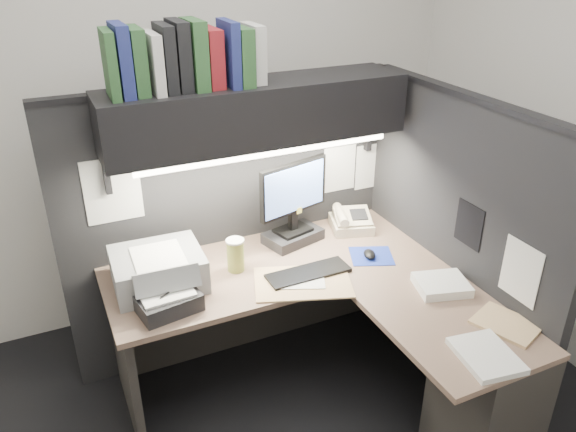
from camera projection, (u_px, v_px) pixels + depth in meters
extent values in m
cube|color=white|center=(192.00, 107.00, 3.42)|extent=(3.50, 0.04, 2.70)
cube|color=black|center=(233.00, 225.00, 3.21)|extent=(1.90, 0.06, 1.60)
cube|color=black|center=(451.00, 250.00, 2.96)|extent=(0.06, 1.50, 1.60)
cube|color=#7B5F4E|center=(270.00, 266.00, 2.98)|extent=(1.70, 0.68, 0.03)
cube|color=#7B5F4E|center=(446.00, 319.00, 2.56)|extent=(0.60, 0.85, 0.03)
cube|color=#2B2927|center=(251.00, 294.00, 3.38)|extent=(1.61, 0.02, 0.70)
cube|color=#2B2927|center=(125.00, 363.00, 2.84)|extent=(0.04, 0.61, 0.70)
cube|color=#2B2927|center=(485.00, 405.00, 2.58)|extent=(0.38, 0.40, 0.70)
cube|color=black|center=(257.00, 112.00, 2.79)|extent=(1.55, 0.34, 0.30)
cylinder|color=white|center=(268.00, 153.00, 2.75)|extent=(1.32, 0.04, 0.04)
cube|color=black|center=(293.00, 236.00, 3.18)|extent=(0.36, 0.27, 0.06)
cube|color=black|center=(293.00, 220.00, 3.13)|extent=(0.05, 0.05, 0.11)
cube|color=black|center=(294.00, 188.00, 3.04)|extent=(0.43, 0.14, 0.29)
cube|color=#658BDF|center=(295.00, 189.00, 3.03)|extent=(0.39, 0.11, 0.26)
cube|color=black|center=(308.00, 273.00, 2.87)|extent=(0.44, 0.15, 0.02)
cube|color=#1B3099|center=(371.00, 256.00, 3.04)|extent=(0.29, 0.27, 0.00)
ellipsoid|color=black|center=(369.00, 254.00, 3.02)|extent=(0.09, 0.11, 0.04)
cube|color=beige|center=(351.00, 221.00, 3.31)|extent=(0.29, 0.30, 0.09)
cylinder|color=#B6A449|center=(236.00, 256.00, 2.88)|extent=(0.11, 0.11, 0.17)
cube|color=gray|center=(158.00, 269.00, 2.76)|extent=(0.44, 0.38, 0.17)
cube|color=black|center=(167.00, 301.00, 2.60)|extent=(0.31, 0.27, 0.08)
cube|color=tan|center=(303.00, 282.00, 2.80)|extent=(0.56, 0.45, 0.01)
cube|color=white|center=(442.00, 285.00, 2.75)|extent=(0.29, 0.27, 0.05)
cube|color=white|center=(486.00, 356.00, 2.30)|extent=(0.25, 0.30, 0.03)
cube|color=tan|center=(506.00, 324.00, 2.49)|extent=(0.29, 0.32, 0.02)
cube|color=#264D27|center=(110.00, 64.00, 2.40)|extent=(0.05, 0.22, 0.29)
cube|color=navy|center=(122.00, 60.00, 2.42)|extent=(0.06, 0.22, 0.31)
cube|color=#264D27|center=(137.00, 61.00, 2.46)|extent=(0.06, 0.22, 0.29)
cube|color=#BBBAB7|center=(154.00, 63.00, 2.48)|extent=(0.05, 0.22, 0.26)
cube|color=black|center=(166.00, 58.00, 2.50)|extent=(0.05, 0.22, 0.29)
cube|color=black|center=(179.00, 55.00, 2.53)|extent=(0.06, 0.22, 0.31)
cube|color=#264D27|center=(195.00, 55.00, 2.54)|extent=(0.07, 0.22, 0.31)
cube|color=maroon|center=(210.00, 57.00, 2.60)|extent=(0.07, 0.22, 0.26)
cube|color=navy|center=(229.00, 54.00, 2.59)|extent=(0.05, 0.22, 0.30)
cube|color=#264D27|center=(241.00, 56.00, 2.62)|extent=(0.07, 0.22, 0.26)
cube|color=#BBBAB7|center=(253.00, 53.00, 2.68)|extent=(0.05, 0.22, 0.27)
cube|color=white|center=(339.00, 169.00, 3.33)|extent=(0.21, 0.00, 0.28)
cube|color=white|center=(371.00, 166.00, 3.42)|extent=(0.21, 0.00, 0.28)
cube|color=white|center=(113.00, 190.00, 2.79)|extent=(0.28, 0.00, 0.34)
cube|color=black|center=(469.00, 225.00, 2.74)|extent=(0.00, 0.18, 0.22)
cube|color=white|center=(521.00, 272.00, 2.49)|extent=(0.00, 0.21, 0.28)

